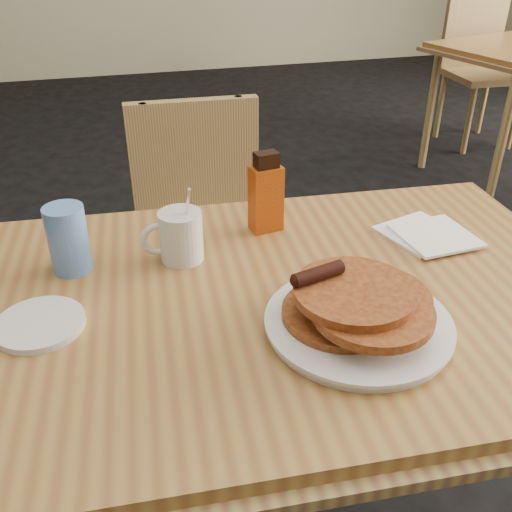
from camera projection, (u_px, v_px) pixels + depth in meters
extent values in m
cube|color=olive|center=(289.00, 300.00, 1.01)|extent=(1.18, 0.83, 0.04)
cube|color=#A48C4D|center=(288.00, 307.00, 1.02)|extent=(1.22, 0.88, 0.02)
cylinder|color=#A48C4D|center=(418.00, 325.00, 1.56)|extent=(0.04, 0.04, 0.71)
cylinder|color=#A48C4D|center=(501.00, 147.00, 2.76)|extent=(0.04, 0.04, 0.71)
cube|color=#A48C4D|center=(210.00, 263.00, 1.72)|extent=(0.41, 0.41, 0.04)
cube|color=#A48C4D|center=(195.00, 169.00, 1.75)|extent=(0.39, 0.06, 0.43)
cylinder|color=#A48C4D|center=(171.00, 361.00, 1.66)|extent=(0.04, 0.04, 0.40)
cylinder|color=#A48C4D|center=(248.00, 287.00, 2.00)|extent=(0.04, 0.04, 0.40)
cube|color=#A48C4D|center=(484.00, 76.00, 3.64)|extent=(0.44, 0.44, 0.04)
cube|color=#A48C4D|center=(474.00, 30.00, 3.67)|extent=(0.42, 0.06, 0.45)
cylinder|color=#A48C4D|center=(469.00, 121.00, 3.58)|extent=(0.04, 0.04, 0.43)
cylinder|color=#A48C4D|center=(483.00, 103.00, 3.93)|extent=(0.04, 0.04, 0.43)
cylinder|color=silver|center=(358.00, 325.00, 0.90)|extent=(0.29, 0.29, 0.02)
cylinder|color=silver|center=(358.00, 321.00, 0.90)|extent=(0.30, 0.30, 0.01)
cylinder|color=#A85523|center=(340.00, 313.00, 0.90)|extent=(0.19, 0.19, 0.01)
cylinder|color=#A85523|center=(372.00, 298.00, 0.91)|extent=(0.19, 0.19, 0.01)
cylinder|color=#A85523|center=(372.00, 311.00, 0.86)|extent=(0.19, 0.19, 0.01)
cylinder|color=#A85523|center=(354.00, 292.00, 0.88)|extent=(0.19, 0.19, 0.01)
cylinder|color=black|center=(318.00, 274.00, 0.88)|extent=(0.09, 0.04, 0.02)
cylinder|color=silver|center=(181.00, 236.00, 1.07)|extent=(0.08, 0.08, 0.10)
torus|color=silver|center=(158.00, 239.00, 1.06)|extent=(0.07, 0.01, 0.07)
cylinder|color=black|center=(180.00, 217.00, 1.05)|extent=(0.07, 0.07, 0.01)
cylinder|color=silver|center=(186.00, 219.00, 1.06)|extent=(0.02, 0.05, 0.14)
cube|color=maroon|center=(266.00, 199.00, 1.17)|extent=(0.07, 0.05, 0.14)
cube|color=black|center=(266.00, 160.00, 1.12)|extent=(0.05, 0.04, 0.03)
cube|color=white|center=(420.00, 233.00, 1.18)|extent=(0.18, 0.18, 0.01)
cube|color=white|center=(435.00, 236.00, 1.16)|extent=(0.15, 0.15, 0.01)
cylinder|color=#5988D1|center=(68.00, 239.00, 1.03)|extent=(0.08, 0.08, 0.13)
cylinder|color=silver|center=(40.00, 324.00, 0.91)|extent=(0.15, 0.15, 0.01)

